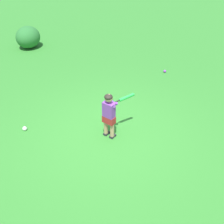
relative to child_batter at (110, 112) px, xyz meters
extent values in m
plane|color=#2D7528|center=(-0.04, 0.02, -0.65)|extent=(40.00, 40.00, 0.00)
cube|color=#232328|center=(-0.09, 0.03, -0.63)|extent=(0.14, 0.17, 0.05)
cylinder|color=tan|center=(-0.10, 0.01, -0.44)|extent=(0.09, 0.09, 0.34)
cube|color=#232328|center=(0.07, -0.04, -0.63)|extent=(0.14, 0.17, 0.05)
cylinder|color=tan|center=(0.06, -0.06, -0.44)|extent=(0.09, 0.09, 0.34)
cube|color=maroon|center=(-0.02, -0.02, -0.19)|extent=(0.31, 0.25, 0.16)
cube|color=#753899|center=(-0.02, -0.02, 0.06)|extent=(0.29, 0.24, 0.34)
sphere|color=tan|center=(-0.02, -0.02, 0.34)|extent=(0.17, 0.17, 0.17)
ellipsoid|color=black|center=(-0.02, -0.03, 0.37)|extent=(0.23, 0.23, 0.11)
sphere|color=green|center=(0.04, 0.10, 0.15)|extent=(0.04, 0.04, 0.04)
cylinder|color=black|center=(0.11, 0.16, 0.16)|extent=(0.12, 0.11, 0.05)
cylinder|color=green|center=(0.28, 0.32, 0.20)|extent=(0.31, 0.28, 0.11)
sphere|color=green|center=(0.41, 0.43, 0.22)|extent=(0.07, 0.07, 0.07)
cylinder|color=#753899|center=(-0.01, 0.09, 0.16)|extent=(0.31, 0.18, 0.14)
cylinder|color=#753899|center=(0.05, 0.06, 0.16)|extent=(0.17, 0.31, 0.14)
sphere|color=purple|center=(1.02, 3.51, -0.61)|extent=(0.09, 0.09, 0.09)
sphere|color=white|center=(-1.95, -0.25, -0.60)|extent=(0.10, 0.10, 0.10)
ellipsoid|color=#286B2D|center=(-4.36, 4.61, -0.24)|extent=(0.89, 1.03, 0.83)
camera|label=1|loc=(1.02, -4.31, 3.05)|focal=41.12mm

